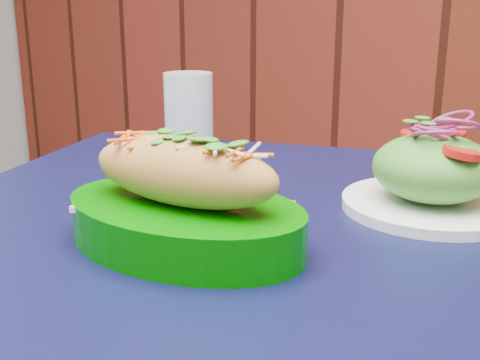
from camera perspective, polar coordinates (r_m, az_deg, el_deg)
The scene contains 4 objects.
cafe_table at distance 0.67m, azimuth 1.57°, elevation -11.67°, with size 1.03×1.03×0.75m.
banh_mi_basket at distance 0.58m, azimuth -5.36°, elevation -2.09°, with size 0.27×0.19×0.12m.
salad_plate at distance 0.71m, azimuth 17.85°, elevation 0.45°, with size 0.20×0.20×0.11m.
water_glass at distance 0.96m, azimuth -4.88°, elevation 6.38°, with size 0.08×0.08×0.12m, color silver.
Camera 1 is at (0.69, 0.90, 0.98)m, focal length 45.00 mm.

